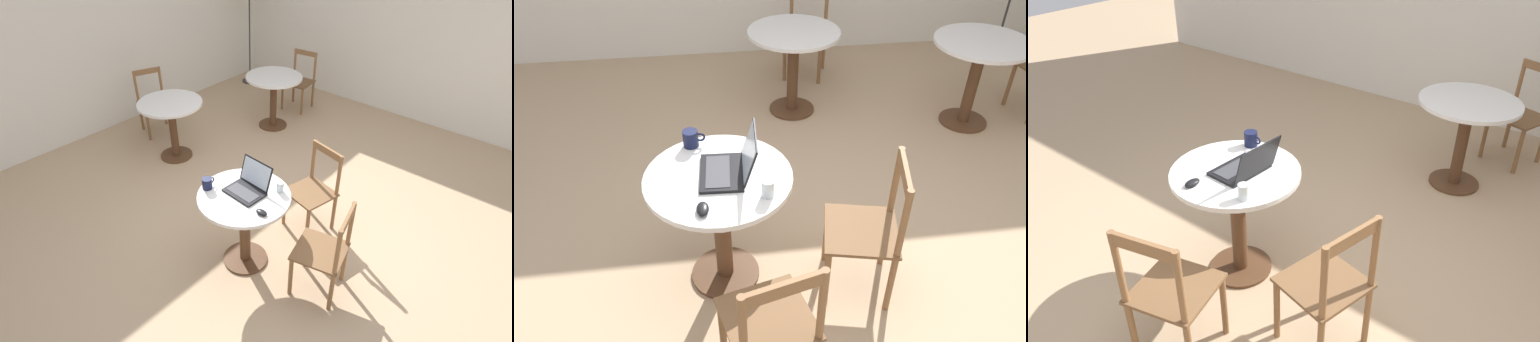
{
  "view_description": "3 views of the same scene",
  "coord_description": "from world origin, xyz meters",
  "views": [
    {
      "loc": [
        -2.4,
        -1.79,
        2.78
      ],
      "look_at": [
        -0.17,
        0.17,
        0.72
      ],
      "focal_mm": 28.0,
      "sensor_mm": 36.0,
      "label": 1
    },
    {
      "loc": [
        -0.53,
        -2.06,
        2.34
      ],
      "look_at": [
        -0.23,
        0.22,
        0.58
      ],
      "focal_mm": 35.0,
      "sensor_mm": 36.0,
      "label": 2
    },
    {
      "loc": [
        1.23,
        -1.83,
        2.27
      ],
      "look_at": [
        -0.42,
        0.31,
        0.63
      ],
      "focal_mm": 35.0,
      "sensor_mm": 36.0,
      "label": 3
    }
  ],
  "objects": [
    {
      "name": "chair_near_right",
      "position": [
        0.26,
        -0.19,
        0.43
      ],
      "size": [
        0.47,
        0.47,
        0.87
      ],
      "color": "brown",
      "rests_on": "ground_plane"
    },
    {
      "name": "mouse",
      "position": [
        -0.62,
        -0.28,
        0.77
      ],
      "size": [
        0.06,
        0.1,
        0.03
      ],
      "color": "black",
      "rests_on": "cafe_table_near"
    },
    {
      "name": "laptop",
      "position": [
        -0.46,
        0.0,
        0.8
      ],
      "size": [
        0.31,
        0.33,
        0.23
      ],
      "color": "black",
      "rests_on": "cafe_table_near"
    },
    {
      "name": "mug",
      "position": [
        -0.66,
        0.28,
        0.8
      ],
      "size": [
        0.12,
        0.09,
        0.1
      ],
      "color": "#141938",
      "rests_on": "cafe_table_near"
    },
    {
      "name": "chair_far_back",
      "position": [
        0.45,
        2.6,
        0.43
      ],
      "size": [
        0.5,
        0.5,
        0.87
      ],
      "color": "brown",
      "rests_on": "ground_plane"
    },
    {
      "name": "ground_plane",
      "position": [
        0.0,
        0.0,
        0.0
      ],
      "size": [
        16.0,
        16.0,
        0.0
      ],
      "primitive_type": "plane",
      "color": "tan"
    },
    {
      "name": "chair_near_front",
      "position": [
        -0.35,
        -0.72,
        0.43
      ],
      "size": [
        0.48,
        0.48,
        0.87
      ],
      "color": "brown",
      "rests_on": "ground_plane"
    },
    {
      "name": "cafe_table_far",
      "position": [
        0.19,
        1.86,
        0.56
      ],
      "size": [
        0.78,
        0.78,
        0.75
      ],
      "color": "#51331E",
      "rests_on": "ground_plane"
    },
    {
      "name": "drinking_glass",
      "position": [
        -0.3,
        -0.2,
        0.8
      ],
      "size": [
        0.06,
        0.06,
        0.09
      ],
      "color": "silver",
      "rests_on": "cafe_table_near"
    },
    {
      "name": "cafe_table_near",
      "position": [
        -0.53,
        -0.01,
        0.56
      ],
      "size": [
        0.78,
        0.78,
        0.75
      ],
      "color": "#51331E",
      "rests_on": "ground_plane"
    }
  ]
}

